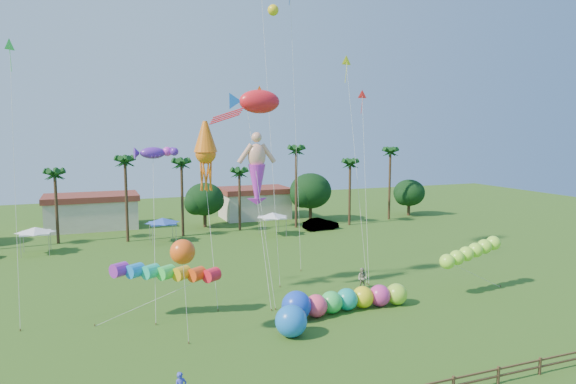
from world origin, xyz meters
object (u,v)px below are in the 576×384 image
object	(u,v)px
car_b	(321,224)
spectator_b	(362,278)
blue_ball	(291,321)
caterpillar_inflatable	(341,301)

from	to	relation	value
car_b	spectator_b	distance (m)	26.70
spectator_b	blue_ball	xyz separation A→B (m)	(-9.67, -7.48, 0.17)
spectator_b	blue_ball	distance (m)	12.23
caterpillar_inflatable	car_b	bearing A→B (deg)	65.24
car_b	caterpillar_inflatable	xyz separation A→B (m)	(-12.34, -30.07, 0.09)
car_b	caterpillar_inflatable	distance (m)	32.50
blue_ball	caterpillar_inflatable	bearing A→B (deg)	28.89
caterpillar_inflatable	blue_ball	world-z (taller)	caterpillar_inflatable
car_b	blue_ball	world-z (taller)	blue_ball
car_b	blue_ball	xyz separation A→B (m)	(-17.60, -32.98, 0.26)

